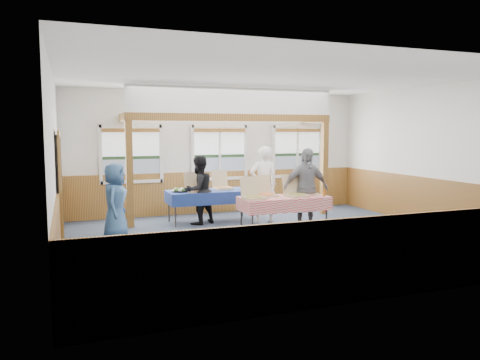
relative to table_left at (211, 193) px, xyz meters
name	(u,v)px	position (x,y,z in m)	size (l,w,h in m)	color
floor	(273,240)	(0.61, -2.27, -0.71)	(8.00, 8.00, 0.00)	#272E40
ceiling	(274,77)	(0.61, -2.27, 2.49)	(8.00, 8.00, 0.00)	white
wall_back	(219,153)	(0.61, 1.23, 0.89)	(8.00, 8.00, 0.00)	silver
wall_front	(388,176)	(0.61, -5.77, 0.89)	(8.00, 8.00, 0.00)	silver
wall_left	(55,165)	(-3.39, -2.27, 0.89)	(8.00, 8.00, 0.00)	silver
wall_right	(435,156)	(4.61, -2.27, 0.89)	(8.00, 8.00, 0.00)	silver
wainscot_back	(220,192)	(0.61, 1.20, -0.16)	(7.98, 0.05, 1.10)	brown
wainscot_front	(384,257)	(0.61, -5.75, -0.16)	(7.98, 0.05, 1.10)	brown
wainscot_left	(59,227)	(-3.37, -2.27, -0.16)	(0.05, 6.98, 1.10)	brown
wainscot_right	(432,202)	(4.58, -2.27, -0.16)	(0.05, 6.98, 1.10)	brown
cased_opening	(59,191)	(-3.35, -1.37, 0.34)	(0.06, 1.30, 2.10)	#2F2F2F
window_left	(131,151)	(-1.69, 1.18, 0.97)	(1.56, 0.10, 1.46)	white
window_mid	(220,150)	(0.61, 1.18, 0.97)	(1.56, 0.10, 1.46)	white
window_right	(297,148)	(2.91, 1.18, 0.97)	(1.56, 0.10, 1.46)	white
post_left	(129,174)	(-1.89, 0.03, 0.49)	(0.15, 0.15, 2.40)	#5C3214
post_right	(324,168)	(3.11, 0.03, 0.49)	(0.15, 0.15, 2.40)	#5C3214
cross_beam	(234,118)	(0.61, 0.03, 1.78)	(5.15, 0.18, 0.18)	#5C3214
table_left	(211,193)	(0.00, 0.00, 0.00)	(2.25, 1.76, 0.76)	#2F2F2F
table_right	(284,199)	(1.19, -1.57, 0.00)	(2.02, 1.16, 0.76)	#2F2F2F
pizza_box_a	(195,189)	(-0.40, -0.11, 0.12)	(0.45, 0.53, 0.44)	tan
pizza_box_b	(222,186)	(0.35, 0.16, 0.12)	(0.43, 0.51, 0.44)	tan
pizza_box_c	(253,196)	(0.43, -1.66, 0.12)	(0.45, 0.53, 0.45)	tan
pizza_box_d	(266,193)	(0.83, -1.37, 0.12)	(0.41, 0.50, 0.44)	tan
pizza_box_e	(296,193)	(1.43, -1.64, 0.12)	(0.47, 0.56, 0.47)	tan
pizza_box_f	(308,191)	(1.84, -1.43, 0.12)	(0.45, 0.52, 0.42)	tan
veggie_tray	(180,190)	(-0.75, 0.00, 0.08)	(0.40, 0.40, 0.09)	black
drink_glass	(324,193)	(2.04, -1.82, 0.13)	(0.07, 0.07, 0.15)	#935318
woman_white	(264,185)	(1.12, -0.59, 0.20)	(0.66, 0.44, 1.82)	white
woman_black	(199,190)	(-0.35, -0.19, 0.09)	(0.78, 0.60, 1.60)	black
man_blue	(115,202)	(-2.33, -1.12, 0.06)	(0.75, 0.49, 1.54)	#375C8A
person_grey	(306,189)	(1.75, -1.50, 0.19)	(1.05, 0.44, 1.80)	gray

